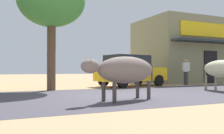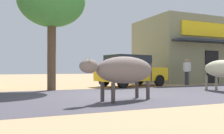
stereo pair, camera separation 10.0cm
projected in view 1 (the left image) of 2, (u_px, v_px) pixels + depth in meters
The scene contains 8 objects.
ground at pixel (114, 95), 8.58m from camera, with size 80.00×80.00×0.00m, color tan.
asphalt_road at pixel (114, 95), 8.58m from camera, with size 72.00×5.98×0.00m, color #46434C.
storefront_right_club at pixel (196, 52), 18.81m from camera, with size 8.55×5.66×4.43m.
roadside_tree at pixel (51, 1), 10.73m from camera, with size 2.90×2.90×5.05m.
parked_hatchback_car at pixel (130, 70), 13.24m from camera, with size 4.02×2.38×1.64m.
cow_near_brown at pixel (125, 70), 7.20m from camera, with size 2.67×1.23×1.27m.
cow_far_dark at pixel (222, 69), 10.38m from camera, with size 1.22×2.85×1.29m.
pedestrian_by_shop at pixel (186, 70), 14.36m from camera, with size 0.46×0.61×1.51m.
Camera 1 is at (-3.60, -7.80, 0.90)m, focal length 40.06 mm.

